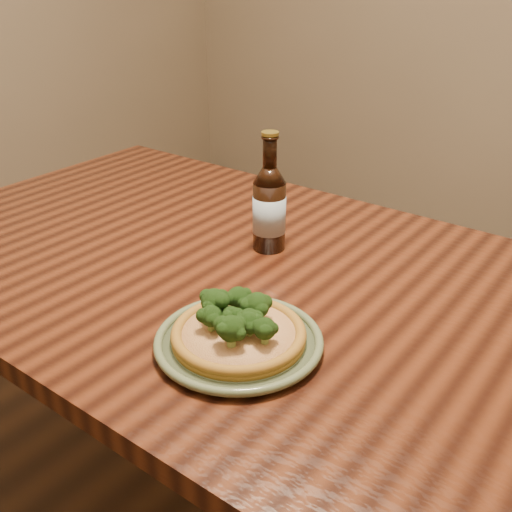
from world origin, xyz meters
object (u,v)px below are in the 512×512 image
Objects in this scene: table at (251,311)px; pizza at (238,330)px; plate at (239,341)px; beer_bottle at (269,207)px.

pizza reaches higher than table.
table is 0.28m from pizza.
plate is (0.14, -0.21, 0.10)m from table.
table is at bearing -63.33° from beer_bottle.
table is at bearing 122.92° from pizza.
plate is 1.07× the size of beer_bottle.
beer_bottle is (-0.03, 0.10, 0.18)m from table.
beer_bottle is at bearing 118.21° from pizza.
pizza is (-0.00, 0.00, 0.02)m from plate.
table is 6.53× the size of beer_bottle.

